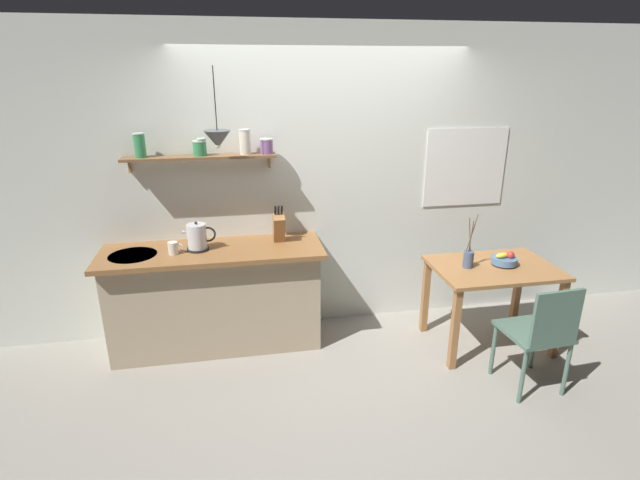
% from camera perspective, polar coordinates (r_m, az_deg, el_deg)
% --- Properties ---
extents(ground_plane, '(14.00, 14.00, 0.00)m').
position_cam_1_polar(ground_plane, '(4.32, 1.96, -13.01)').
color(ground_plane, gray).
extents(back_wall, '(6.80, 0.11, 2.70)m').
position_cam_1_polar(back_wall, '(4.42, 2.99, 6.85)').
color(back_wall, silver).
rests_on(back_wall, ground_plane).
extents(kitchen_counter, '(1.83, 0.63, 0.91)m').
position_cam_1_polar(kitchen_counter, '(4.30, -12.16, -6.58)').
color(kitchen_counter, tan).
rests_on(kitchen_counter, ground_plane).
extents(wall_shelf, '(1.23, 0.20, 0.34)m').
position_cam_1_polar(wall_shelf, '(4.09, -13.22, 10.21)').
color(wall_shelf, brown).
extents(dining_table, '(1.02, 0.71, 0.74)m').
position_cam_1_polar(dining_table, '(4.40, 19.66, -4.34)').
color(dining_table, '#9E6B3D').
rests_on(dining_table, ground_plane).
extents(dining_chair_near, '(0.46, 0.46, 0.89)m').
position_cam_1_polar(dining_chair_near, '(3.95, 24.60, -9.75)').
color(dining_chair_near, '#4C6B5B').
rests_on(dining_chair_near, ground_plane).
extents(fruit_bowl, '(0.22, 0.22, 0.12)m').
position_cam_1_polar(fruit_bowl, '(4.40, 20.92, -2.16)').
color(fruit_bowl, '#51759E').
rests_on(fruit_bowl, dining_table).
extents(twig_vase, '(0.09, 0.09, 0.47)m').
position_cam_1_polar(twig_vase, '(4.23, 17.08, -2.06)').
color(twig_vase, '#475675').
rests_on(twig_vase, dining_table).
extents(electric_kettle, '(0.27, 0.18, 0.24)m').
position_cam_1_polar(electric_kettle, '(4.08, -14.23, 0.31)').
color(electric_kettle, black).
rests_on(electric_kettle, kitchen_counter).
extents(knife_block, '(0.10, 0.18, 0.33)m').
position_cam_1_polar(knife_block, '(4.15, -4.86, 1.51)').
color(knife_block, '#9E6B3D').
rests_on(knife_block, kitchen_counter).
extents(coffee_mug_by_sink, '(0.12, 0.08, 0.10)m').
position_cam_1_polar(coffee_mug_by_sink, '(4.06, -16.87, -0.91)').
color(coffee_mug_by_sink, white).
rests_on(coffee_mug_by_sink, kitchen_counter).
extents(pendant_lamp, '(0.21, 0.21, 0.60)m').
position_cam_1_polar(pendant_lamp, '(3.83, -11.97, 11.54)').
color(pendant_lamp, black).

